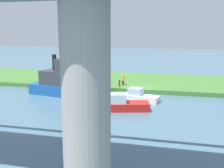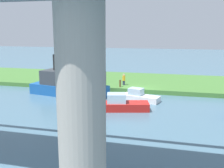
{
  "view_description": "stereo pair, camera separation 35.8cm",
  "coord_description": "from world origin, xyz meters",
  "px_view_note": "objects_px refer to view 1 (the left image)",
  "views": [
    {
      "loc": [
        -4.2,
        29.33,
        7.04
      ],
      "look_at": [
        1.67,
        5.0,
        2.0
      ],
      "focal_mm": 42.28,
      "sensor_mm": 36.0,
      "label": 1
    },
    {
      "loc": [
        -4.55,
        29.25,
        7.04
      ],
      "look_at": [
        1.67,
        5.0,
        2.0
      ],
      "focal_mm": 42.28,
      "sensor_mm": 36.0,
      "label": 2
    }
  ],
  "objects_px": {
    "person_on_bank": "(123,79)",
    "motorboat_white": "(122,104)",
    "pontoon_yellow": "(139,96)",
    "mooring_post": "(119,83)",
    "bridge_pylon": "(86,98)",
    "motorboat_red": "(71,81)"
  },
  "relations": [
    {
      "from": "bridge_pylon",
      "to": "person_on_bank",
      "type": "relative_size",
      "value": 6.1
    },
    {
      "from": "bridge_pylon",
      "to": "pontoon_yellow",
      "type": "distance_m",
      "value": 16.38
    },
    {
      "from": "pontoon_yellow",
      "to": "motorboat_white",
      "type": "distance_m",
      "value": 3.78
    },
    {
      "from": "person_on_bank",
      "to": "pontoon_yellow",
      "type": "relative_size",
      "value": 0.34
    },
    {
      "from": "bridge_pylon",
      "to": "person_on_bank",
      "type": "distance_m",
      "value": 21.46
    },
    {
      "from": "mooring_post",
      "to": "pontoon_yellow",
      "type": "xyz_separation_m",
      "value": [
        -2.9,
        3.89,
        -0.46
      ]
    },
    {
      "from": "person_on_bank",
      "to": "motorboat_white",
      "type": "xyz_separation_m",
      "value": [
        -1.63,
        8.77,
        -0.65
      ]
    },
    {
      "from": "bridge_pylon",
      "to": "motorboat_white",
      "type": "relative_size",
      "value": 1.75
    },
    {
      "from": "motorboat_white",
      "to": "pontoon_yellow",
      "type": "bearing_deg",
      "value": -106.69
    },
    {
      "from": "person_on_bank",
      "to": "motorboat_white",
      "type": "distance_m",
      "value": 8.95
    },
    {
      "from": "person_on_bank",
      "to": "mooring_post",
      "type": "height_order",
      "value": "person_on_bank"
    },
    {
      "from": "motorboat_white",
      "to": "mooring_post",
      "type": "bearing_deg",
      "value": -76.4
    },
    {
      "from": "person_on_bank",
      "to": "pontoon_yellow",
      "type": "xyz_separation_m",
      "value": [
        -2.72,
        5.15,
        -0.74
      ]
    },
    {
      "from": "person_on_bank",
      "to": "motorboat_red",
      "type": "relative_size",
      "value": 0.15
    },
    {
      "from": "pontoon_yellow",
      "to": "motorboat_white",
      "type": "bearing_deg",
      "value": 73.31
    },
    {
      "from": "motorboat_red",
      "to": "pontoon_yellow",
      "type": "height_order",
      "value": "motorboat_red"
    },
    {
      "from": "mooring_post",
      "to": "pontoon_yellow",
      "type": "distance_m",
      "value": 4.87
    },
    {
      "from": "motorboat_white",
      "to": "motorboat_red",
      "type": "bearing_deg",
      "value": -32.05
    },
    {
      "from": "mooring_post",
      "to": "bridge_pylon",
      "type": "bearing_deg",
      "value": 97.88
    },
    {
      "from": "bridge_pylon",
      "to": "mooring_post",
      "type": "height_order",
      "value": "bridge_pylon"
    },
    {
      "from": "mooring_post",
      "to": "motorboat_red",
      "type": "distance_m",
      "value": 5.92
    },
    {
      "from": "mooring_post",
      "to": "motorboat_red",
      "type": "relative_size",
      "value": 0.09
    }
  ]
}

